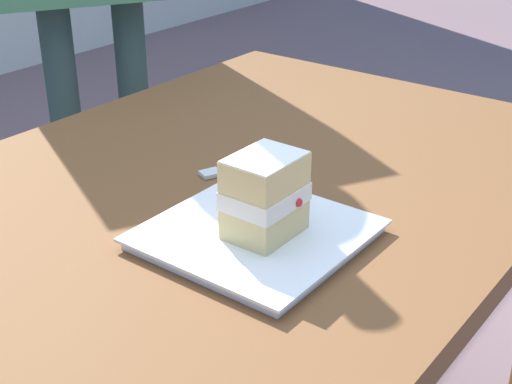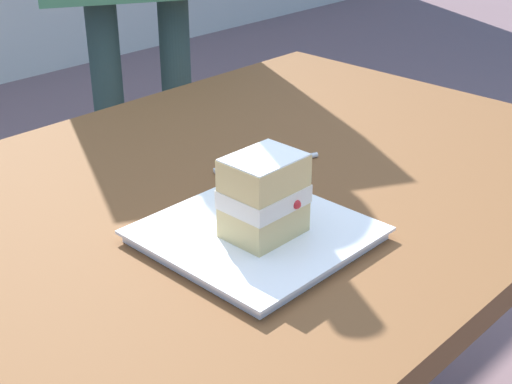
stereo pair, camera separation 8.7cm
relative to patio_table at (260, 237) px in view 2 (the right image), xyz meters
name	(u,v)px [view 2 (the right image)]	position (x,y,z in m)	size (l,w,h in m)	color
patio_table	(260,237)	(0.00, 0.00, 0.00)	(1.11, 0.81, 0.69)	brown
dessert_plate	(256,235)	(0.15, 0.13, 0.12)	(0.25, 0.25, 0.02)	white
cake_slice	(264,196)	(0.15, 0.14, 0.18)	(0.09, 0.08, 0.10)	#E0C17A
dessert_fork	(260,165)	(-0.02, -0.02, 0.11)	(0.16, 0.08, 0.01)	silver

